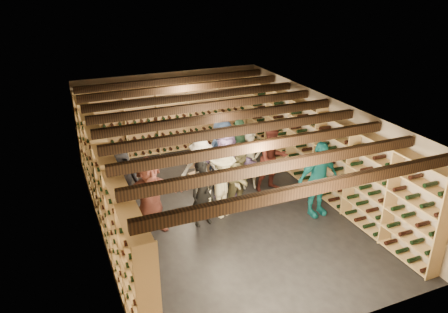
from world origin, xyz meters
name	(u,v)px	position (x,y,z in m)	size (l,w,h in m)	color
ground	(222,209)	(0.00, 0.00, 0.00)	(8.00, 8.00, 0.00)	black
walls	(222,163)	(0.00, 0.00, 1.20)	(5.52, 8.02, 2.40)	tan
ceiling	(222,111)	(0.00, 0.00, 2.40)	(5.50, 8.00, 0.01)	#BEB3A2
ceiling_joists	(222,117)	(0.00, 0.00, 2.26)	(5.40, 7.12, 0.18)	black
wine_rack_left	(105,189)	(-2.57, 0.00, 1.08)	(0.32, 7.50, 2.15)	tan
wine_rack_right	(319,150)	(2.57, 0.00, 1.08)	(0.32, 7.50, 2.15)	tan
wine_rack_back	(172,117)	(0.00, 3.83, 1.07)	(4.70, 0.30, 2.15)	tan
crate_stack_left	(215,172)	(0.35, 1.30, 0.34)	(0.59, 0.50, 0.68)	tan
crate_stack_right	(196,160)	(0.25, 2.52, 0.17)	(0.57, 0.45, 0.34)	tan
crate_loose	(199,176)	(0.06, 1.72, 0.09)	(0.50, 0.33, 0.17)	tan
person_0	(122,187)	(-2.18, 0.30, 0.87)	(0.85, 0.56, 1.75)	black
person_1	(203,193)	(-0.60, -0.41, 0.76)	(0.56, 0.36, 1.52)	black
person_2	(241,176)	(0.45, -0.09, 0.81)	(0.79, 0.61, 1.62)	brown
person_3	(223,185)	(-0.08, -0.25, 0.78)	(1.01, 0.58, 1.57)	beige
person_4	(318,179)	(1.90, -1.00, 0.88)	(1.03, 0.43, 1.76)	#146B72
person_5	(150,196)	(-1.72, -0.28, 0.86)	(1.60, 0.51, 1.73)	brown
person_6	(222,154)	(0.48, 1.10, 0.90)	(0.88, 0.57, 1.80)	#18253E
person_7	(250,160)	(1.09, 0.74, 0.76)	(0.55, 0.36, 1.52)	gray
person_8	(273,159)	(1.54, 0.43, 0.84)	(0.82, 0.64, 1.69)	#421814
person_9	(201,169)	(-0.23, 0.74, 0.76)	(0.98, 0.56, 1.51)	#BBB5AA
person_10	(238,150)	(1.00, 1.28, 0.84)	(0.99, 0.41, 1.69)	#2A5138
person_11	(227,165)	(0.36, 0.56, 0.83)	(1.55, 0.49, 1.67)	slate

